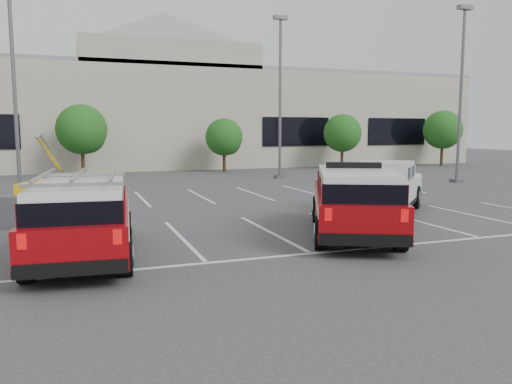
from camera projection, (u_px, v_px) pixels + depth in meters
ground at (270, 232)px, 15.18m from camera, size 120.00×120.00×0.00m
stall_markings at (227, 210)px, 19.37m from camera, size 23.00×15.00×0.01m
convention_building at (141, 112)px, 44.40m from camera, size 60.00×16.99×13.20m
tree_mid_left at (83, 131)px, 33.72m from camera, size 3.37×3.37×4.85m
tree_mid_right at (225, 138)px, 37.17m from camera, size 2.77×2.77×3.99m
tree_right at (343, 134)px, 40.51m from camera, size 3.07×3.07×4.42m
tree_far_right at (443, 131)px, 43.86m from camera, size 3.37×3.37×4.85m
light_pole_left at (14, 85)px, 23.04m from camera, size 0.90×0.60×10.24m
light_pole_mid at (280, 97)px, 31.84m from camera, size 0.90×0.60×10.24m
light_pole_right at (461, 95)px, 29.29m from camera, size 0.90×0.60×10.24m
fire_chief_suv at (354, 206)px, 14.58m from camera, size 4.60×6.41×2.13m
white_pickup at (381, 193)px, 18.40m from camera, size 5.94×5.96×1.92m
ladder_suv at (83, 225)px, 11.79m from camera, size 2.61×5.55×2.12m
utility_rig at (47, 203)px, 17.03m from camera, size 3.96×3.85×3.04m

